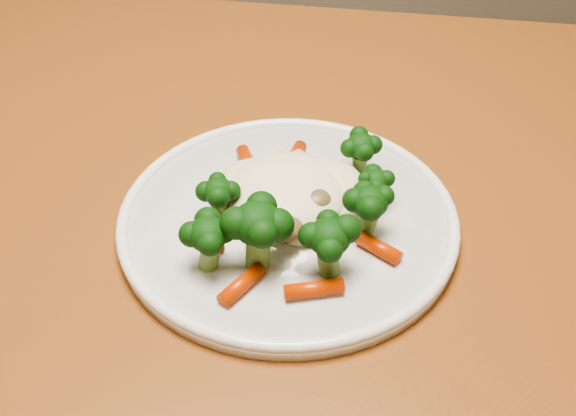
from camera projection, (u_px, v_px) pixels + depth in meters
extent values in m
cube|color=brown|center=(319.00, 266.00, 0.59)|extent=(1.47, 1.13, 0.04)
cylinder|color=white|center=(288.00, 221.00, 0.60)|extent=(0.28, 0.28, 0.01)
ellipsoid|color=#EFE6BF|center=(287.00, 183.00, 0.59)|extent=(0.12, 0.11, 0.05)
ellipsoid|color=black|center=(209.00, 246.00, 0.53)|extent=(0.05, 0.05, 0.04)
ellipsoid|color=black|center=(258.00, 239.00, 0.53)|extent=(0.06, 0.06, 0.05)
ellipsoid|color=black|center=(329.00, 250.00, 0.53)|extent=(0.05, 0.05, 0.05)
ellipsoid|color=black|center=(369.00, 214.00, 0.56)|extent=(0.05, 0.05, 0.04)
ellipsoid|color=black|center=(375.00, 189.00, 0.59)|extent=(0.04, 0.04, 0.03)
ellipsoid|color=black|center=(360.00, 156.00, 0.62)|extent=(0.04, 0.04, 0.04)
ellipsoid|color=black|center=(219.00, 201.00, 0.58)|extent=(0.04, 0.04, 0.04)
cylinder|color=#CE3704|center=(250.00, 166.00, 0.63)|extent=(0.02, 0.05, 0.01)
cylinder|color=#CE3704|center=(294.00, 159.00, 0.64)|extent=(0.03, 0.04, 0.01)
cylinder|color=#CE3704|center=(333.00, 178.00, 0.62)|extent=(0.04, 0.03, 0.01)
cylinder|color=#CE3704|center=(213.00, 232.00, 0.57)|extent=(0.02, 0.04, 0.01)
cylinder|color=#CE3704|center=(242.00, 284.00, 0.53)|extent=(0.04, 0.04, 0.01)
cylinder|color=#CE3704|center=(314.00, 289.00, 0.52)|extent=(0.04, 0.02, 0.01)
cylinder|color=#CE3704|center=(379.00, 248.00, 0.56)|extent=(0.04, 0.03, 0.01)
ellipsoid|color=brown|center=(296.00, 187.00, 0.59)|extent=(0.02, 0.02, 0.02)
ellipsoid|color=brown|center=(316.00, 201.00, 0.58)|extent=(0.03, 0.03, 0.02)
ellipsoid|color=brown|center=(274.00, 193.00, 0.58)|extent=(0.02, 0.02, 0.01)
ellipsoid|color=brown|center=(288.00, 229.00, 0.55)|extent=(0.02, 0.02, 0.02)
ellipsoid|color=brown|center=(307.00, 194.00, 0.58)|extent=(0.02, 0.02, 0.02)
cube|color=tan|center=(281.00, 170.00, 0.61)|extent=(0.02, 0.02, 0.01)
cube|color=tan|center=(301.00, 160.00, 0.62)|extent=(0.02, 0.02, 0.01)
cube|color=tan|center=(254.00, 176.00, 0.60)|extent=(0.02, 0.02, 0.01)
cube|color=tan|center=(276.00, 162.00, 0.62)|extent=(0.02, 0.02, 0.01)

